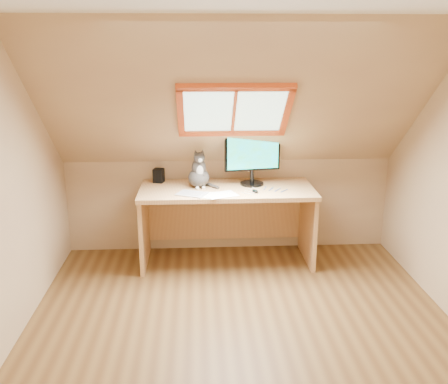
{
  "coord_description": "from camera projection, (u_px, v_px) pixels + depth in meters",
  "views": [
    {
      "loc": [
        -0.34,
        -3.46,
        2.19
      ],
      "look_at": [
        -0.09,
        1.0,
        0.87
      ],
      "focal_mm": 40.0,
      "sensor_mm": 36.0,
      "label": 1
    }
  ],
  "objects": [
    {
      "name": "room_shell",
      "position": [
        246.0,
        159.0,
        3.46
      ],
      "size": [
        3.52,
        3.52,
        2.41
      ],
      "color": "tan",
      "rests_on": "ground"
    },
    {
      "name": "monitor",
      "position": [
        252.0,
        156.0,
        5.06
      ],
      "size": [
        0.57,
        0.24,
        0.53
      ],
      "color": "black",
      "rests_on": "desk"
    },
    {
      "name": "mouse",
      "position": [
        255.0,
        191.0,
        4.87
      ],
      "size": [
        0.08,
        0.1,
        0.03
      ],
      "primitive_type": "ellipsoid",
      "rotation": [
        0.0,
        0.0,
        0.36
      ],
      "color": "black",
      "rests_on": "desk"
    },
    {
      "name": "graphics_tablet",
      "position": [
        192.0,
        194.0,
        4.81
      ],
      "size": [
        0.33,
        0.29,
        0.01
      ],
      "primitive_type": "cube",
      "rotation": [
        0.0,
        0.0,
        -0.45
      ],
      "color": "#B2B2B7",
      "rests_on": "desk"
    },
    {
      "name": "papers",
      "position": [
        218.0,
        195.0,
        4.79
      ],
      "size": [
        0.35,
        0.3,
        0.01
      ],
      "color": "white",
      "rests_on": "desk"
    },
    {
      "name": "cat",
      "position": [
        199.0,
        173.0,
        5.04
      ],
      "size": [
        0.26,
        0.29,
        0.4
      ],
      "color": "#3B3734",
      "rests_on": "desk"
    },
    {
      "name": "cables",
      "position": [
        265.0,
        190.0,
        4.95
      ],
      "size": [
        0.51,
        0.26,
        0.01
      ],
      "color": "silver",
      "rests_on": "desk"
    },
    {
      "name": "ground",
      "position": [
        243.0,
        333.0,
        3.95
      ],
      "size": [
        3.5,
        3.5,
        0.0
      ],
      "primitive_type": "plane",
      "color": "brown",
      "rests_on": "ground"
    },
    {
      "name": "desk",
      "position": [
        226.0,
        208.0,
        5.18
      ],
      "size": [
        1.76,
        0.77,
        0.8
      ],
      "color": "tan",
      "rests_on": "ground"
    },
    {
      "name": "desk_speaker",
      "position": [
        159.0,
        176.0,
        5.22
      ],
      "size": [
        0.12,
        0.12,
        0.15
      ],
      "primitive_type": "cube",
      "rotation": [
        0.0,
        0.0,
        -0.24
      ],
      "color": "black",
      "rests_on": "desk"
    }
  ]
}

